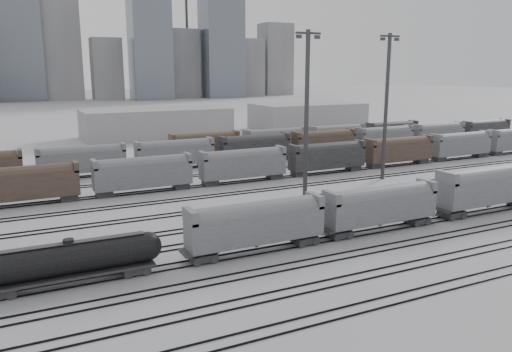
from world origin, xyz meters
name	(u,v)px	position (x,y,z in m)	size (l,w,h in m)	color
ground	(300,248)	(0.00, 0.00, 0.00)	(900.00, 900.00, 0.00)	silver
tracks	(234,208)	(0.00, 17.50, 0.08)	(220.00, 71.50, 0.16)	black
tank_car_b	(70,260)	(-23.01, 1.00, 2.35)	(16.45, 2.74, 4.07)	black
hopper_car_a	(256,222)	(-4.73, 1.00, 3.29)	(14.91, 2.96, 5.33)	black
hopper_car_b	(381,204)	(11.59, 1.00, 3.26)	(14.76, 2.93, 5.28)	black
hopper_car_c	(490,185)	(29.93, 1.00, 3.68)	(16.66, 3.31, 5.96)	black
light_mast_c	(307,114)	(10.13, 15.54, 12.72)	(3.84, 0.61, 23.97)	#353537
light_mast_d	(386,104)	(30.84, 23.43, 13.07)	(3.94, 0.63, 24.63)	#353537
bg_string_near	(243,166)	(8.00, 32.00, 2.80)	(151.00, 3.00, 5.60)	slate
bg_string_mid	(255,149)	(18.00, 48.00, 2.80)	(151.00, 3.00, 5.60)	black
bg_string_far	(307,139)	(35.50, 56.00, 2.80)	(66.00, 3.00, 5.60)	brown
warehouse_mid	(156,123)	(10.00, 95.00, 4.00)	(40.00, 18.00, 8.00)	#98989A
warehouse_right	(308,116)	(60.00, 95.00, 4.00)	(35.00, 18.00, 8.00)	#98989A
skyline	(74,42)	(10.84, 280.00, 34.73)	(316.00, 22.40, 95.00)	gray
crane_right	(188,13)	(91.26, 305.00, 57.39)	(42.00, 1.80, 100.00)	#353537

